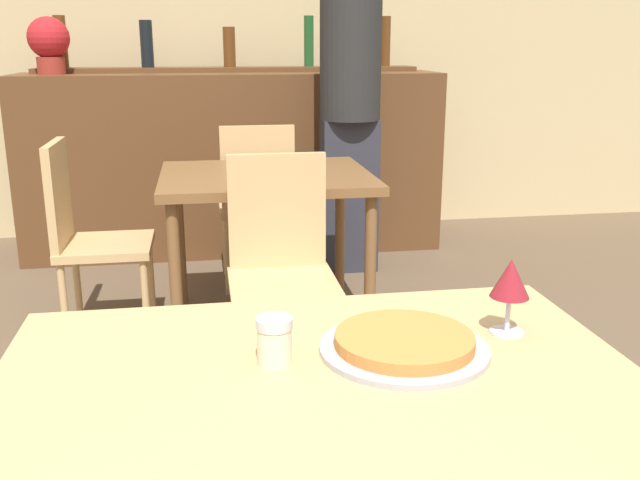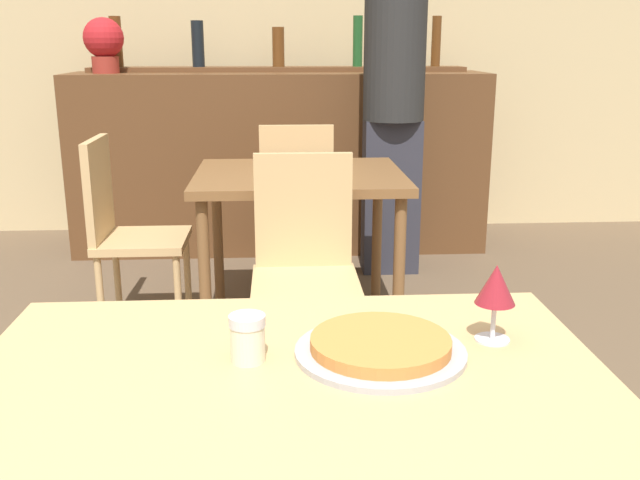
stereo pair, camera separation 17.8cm
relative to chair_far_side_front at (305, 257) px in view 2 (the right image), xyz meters
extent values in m
cube|color=#D1B784|center=(-0.08, 2.46, 0.89)|extent=(8.00, 0.05, 2.80)
cube|color=tan|center=(-0.08, -1.44, 0.20)|extent=(1.17, 0.82, 0.04)
cylinder|color=tan|center=(-0.61, -1.09, -0.17)|extent=(0.05, 0.05, 0.69)
cylinder|color=tan|center=(0.45, -1.09, -0.17)|extent=(0.05, 0.05, 0.69)
cube|color=brown|center=(0.00, 0.57, 0.21)|extent=(0.94, 0.80, 0.04)
cylinder|color=brown|center=(-0.41, 0.23, -0.16)|extent=(0.05, 0.05, 0.70)
cylinder|color=brown|center=(0.41, 0.23, -0.16)|extent=(0.05, 0.05, 0.70)
cylinder|color=brown|center=(-0.41, 0.91, -0.16)|extent=(0.05, 0.05, 0.70)
cylinder|color=brown|center=(0.41, 0.91, -0.16)|extent=(0.05, 0.05, 0.70)
cube|color=brown|center=(-0.08, 1.96, 0.05)|extent=(2.60, 0.56, 1.12)
cube|color=brown|center=(-0.08, 2.10, 0.62)|extent=(2.39, 0.24, 0.03)
cylinder|color=#5B3314|center=(-1.10, 2.10, 0.79)|extent=(0.07, 0.07, 0.31)
cylinder|color=black|center=(-0.59, 2.10, 0.78)|extent=(0.08, 0.08, 0.28)
cylinder|color=#5B3314|center=(-0.08, 2.10, 0.76)|extent=(0.08, 0.08, 0.25)
cylinder|color=#1E5123|center=(0.43, 2.10, 0.80)|extent=(0.06, 0.06, 0.32)
cylinder|color=#5B3314|center=(0.93, 2.10, 0.80)|extent=(0.06, 0.06, 0.31)
cube|color=tan|center=(0.00, -0.08, -0.08)|extent=(0.40, 0.40, 0.04)
cube|color=tan|center=(0.00, 0.10, 0.16)|extent=(0.38, 0.04, 0.45)
cylinder|color=tan|center=(-0.17, -0.25, -0.31)|extent=(0.03, 0.03, 0.41)
cylinder|color=tan|center=(0.17, -0.25, -0.31)|extent=(0.03, 0.03, 0.41)
cylinder|color=tan|center=(-0.17, 0.09, -0.31)|extent=(0.03, 0.03, 0.41)
cylinder|color=tan|center=(0.17, 0.09, -0.31)|extent=(0.03, 0.03, 0.41)
cube|color=tan|center=(0.00, 1.22, -0.08)|extent=(0.40, 0.40, 0.04)
cube|color=tan|center=(0.00, 1.04, 0.16)|extent=(0.38, 0.04, 0.45)
cylinder|color=tan|center=(0.17, 1.39, -0.31)|extent=(0.03, 0.03, 0.41)
cylinder|color=tan|center=(-0.17, 1.39, -0.31)|extent=(0.03, 0.03, 0.41)
cylinder|color=tan|center=(0.17, 1.05, -0.31)|extent=(0.03, 0.03, 0.41)
cylinder|color=tan|center=(-0.17, 1.05, -0.31)|extent=(0.03, 0.03, 0.41)
cube|color=tan|center=(-0.72, 0.57, -0.08)|extent=(0.40, 0.40, 0.04)
cube|color=tan|center=(-0.90, 0.57, 0.16)|extent=(0.04, 0.38, 0.45)
cylinder|color=tan|center=(-0.55, 0.40, -0.31)|extent=(0.03, 0.03, 0.41)
cylinder|color=tan|center=(-0.55, 0.74, -0.31)|extent=(0.03, 0.03, 0.41)
cylinder|color=tan|center=(-0.89, 0.40, -0.31)|extent=(0.03, 0.03, 0.41)
cylinder|color=tan|center=(-0.89, 0.74, -0.31)|extent=(0.03, 0.03, 0.41)
cylinder|color=#A3A3A8|center=(0.09, -1.36, 0.22)|extent=(0.33, 0.33, 0.01)
cylinder|color=#CC7A38|center=(0.09, -1.36, 0.24)|extent=(0.27, 0.27, 0.02)
cylinder|color=beige|center=(-0.16, -1.37, 0.25)|extent=(0.07, 0.07, 0.07)
cylinder|color=silver|center=(-0.16, -1.37, 0.30)|extent=(0.07, 0.07, 0.02)
cube|color=#2D2D38|center=(0.55, 1.38, -0.07)|extent=(0.32, 0.18, 0.88)
cylinder|color=#262626|center=(0.55, 1.38, 0.74)|extent=(0.34, 0.34, 0.74)
cylinder|color=silver|center=(0.33, -1.30, 0.22)|extent=(0.07, 0.07, 0.00)
cylinder|color=silver|center=(0.33, -1.30, 0.26)|extent=(0.01, 0.01, 0.07)
cone|color=maroon|center=(0.33, -1.30, 0.34)|extent=(0.08, 0.08, 0.08)
cylinder|color=maroon|center=(-1.13, 1.91, 0.66)|extent=(0.16, 0.16, 0.10)
sphere|color=red|center=(-1.13, 1.91, 0.82)|extent=(0.24, 0.24, 0.24)
camera|label=1|loc=(-0.27, -2.59, 0.80)|focal=40.00mm
camera|label=2|loc=(-0.10, -2.61, 0.80)|focal=40.00mm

